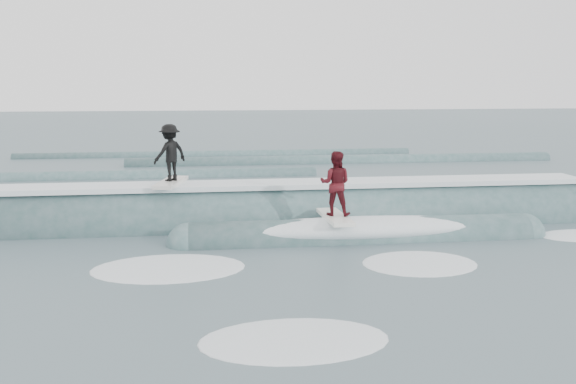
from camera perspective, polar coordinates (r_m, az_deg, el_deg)
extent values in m
plane|color=#425B60|center=(14.67, 1.70, -6.41)|extent=(160.00, 160.00, 0.00)
cylinder|color=#345857|center=(18.79, -0.40, -2.79)|extent=(19.63, 2.18, 2.18)
cylinder|color=#345857|center=(17.01, 6.58, -4.20)|extent=(9.00, 1.15, 1.15)
sphere|color=#345857|center=(16.51, -8.80, -4.68)|extent=(1.15, 1.15, 1.15)
sphere|color=#345857|center=(18.61, 20.17, -3.53)|extent=(1.15, 1.15, 1.15)
cube|color=white|center=(18.57, -0.41, 0.70)|extent=(18.00, 1.30, 0.14)
ellipsoid|color=white|center=(16.94, 6.59, -3.22)|extent=(7.60, 1.30, 0.60)
cube|color=silver|center=(18.43, -10.37, 0.85)|extent=(0.95, 2.07, 0.10)
imported|color=black|center=(18.32, -10.45, 3.47)|extent=(1.18, 1.11, 1.60)
cube|color=white|center=(16.71, 4.19, -2.22)|extent=(0.64, 2.02, 0.10)
imported|color=#460D13|center=(16.55, 4.23, 0.77)|extent=(0.96, 0.85, 1.67)
ellipsoid|color=white|center=(10.54, 0.54, -13.04)|extent=(3.09, 2.11, 0.10)
ellipsoid|color=white|center=(14.58, -10.58, -6.68)|extent=(3.65, 2.49, 0.10)
ellipsoid|color=white|center=(15.01, 11.60, -6.24)|extent=(3.20, 2.18, 0.10)
cylinder|color=#345857|center=(28.85, -19.63, 1.06)|extent=(22.00, 0.70, 0.70)
cylinder|color=#345857|center=(32.96, 5.07, 2.61)|extent=(22.00, 0.80, 0.80)
cylinder|color=#345857|center=(36.15, -6.27, 3.22)|extent=(22.00, 0.60, 0.60)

